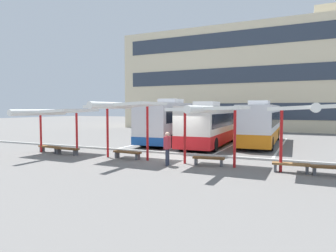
{
  "coord_description": "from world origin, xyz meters",
  "views": [
    {
      "loc": [
        7.3,
        -17.01,
        2.97
      ],
      "look_at": [
        -1.91,
        2.93,
        1.7
      ],
      "focal_mm": 32.26,
      "sensor_mm": 36.0,
      "label": 1
    }
  ],
  "objects_px": {
    "waiting_shelter_2": "(208,110)",
    "bench_5": "(335,169)",
    "coach_bus_0": "(177,121)",
    "bench_3": "(209,159)",
    "bench_0": "(49,148)",
    "bench_4": "(291,165)",
    "waiting_shelter_1": "(124,107)",
    "coach_bus_2": "(261,125)",
    "bench_2": "(127,153)",
    "waiting_shelter_0": "(54,113)",
    "coach_bus_1": "(211,126)",
    "waiting_passenger_0": "(167,146)",
    "bench_1": "(67,150)",
    "waiting_shelter_3": "(314,109)"
  },
  "relations": [
    {
      "from": "waiting_shelter_3",
      "to": "bench_4",
      "type": "xyz_separation_m",
      "value": [
        -0.9,
        0.3,
        -2.61
      ]
    },
    {
      "from": "coach_bus_1",
      "to": "waiting_shelter_2",
      "type": "relative_size",
      "value": 2.22
    },
    {
      "from": "bench_4",
      "to": "bench_2",
      "type": "bearing_deg",
      "value": 179.28
    },
    {
      "from": "coach_bus_0",
      "to": "waiting_shelter_1",
      "type": "distance_m",
      "value": 10.68
    },
    {
      "from": "waiting_passenger_0",
      "to": "bench_1",
      "type": "bearing_deg",
      "value": 175.2
    },
    {
      "from": "waiting_shelter_1",
      "to": "bench_5",
      "type": "relative_size",
      "value": 2.49
    },
    {
      "from": "coach_bus_1",
      "to": "waiting_shelter_0",
      "type": "relative_size",
      "value": 2.0
    },
    {
      "from": "waiting_shelter_0",
      "to": "waiting_shelter_3",
      "type": "height_order",
      "value": "waiting_shelter_3"
    },
    {
      "from": "coach_bus_0",
      "to": "bench_5",
      "type": "xyz_separation_m",
      "value": [
        11.94,
        -10.4,
        -1.46
      ]
    },
    {
      "from": "waiting_shelter_2",
      "to": "bench_3",
      "type": "relative_size",
      "value": 2.79
    },
    {
      "from": "bench_4",
      "to": "bench_5",
      "type": "distance_m",
      "value": 1.8
    },
    {
      "from": "bench_4",
      "to": "waiting_passenger_0",
      "type": "height_order",
      "value": "waiting_passenger_0"
    },
    {
      "from": "coach_bus_1",
      "to": "waiting_shelter_1",
      "type": "height_order",
      "value": "coach_bus_1"
    },
    {
      "from": "waiting_shelter_0",
      "to": "bench_3",
      "type": "bearing_deg",
      "value": 2.24
    },
    {
      "from": "bench_0",
      "to": "bench_1",
      "type": "distance_m",
      "value": 1.82
    },
    {
      "from": "waiting_shelter_3",
      "to": "bench_3",
      "type": "bearing_deg",
      "value": 175.34
    },
    {
      "from": "coach_bus_1",
      "to": "bench_2",
      "type": "xyz_separation_m",
      "value": [
        -2.62,
        -8.32,
        -1.26
      ]
    },
    {
      "from": "bench_2",
      "to": "waiting_shelter_2",
      "type": "relative_size",
      "value": 0.39
    },
    {
      "from": "bench_3",
      "to": "waiting_shelter_0",
      "type": "bearing_deg",
      "value": -177.76
    },
    {
      "from": "bench_0",
      "to": "bench_4",
      "type": "height_order",
      "value": "same"
    },
    {
      "from": "bench_5",
      "to": "waiting_passenger_0",
      "type": "bearing_deg",
      "value": -174.17
    },
    {
      "from": "bench_0",
      "to": "waiting_shelter_2",
      "type": "height_order",
      "value": "waiting_shelter_2"
    },
    {
      "from": "bench_5",
      "to": "waiting_shelter_0",
      "type": "bearing_deg",
      "value": -179.03
    },
    {
      "from": "waiting_shelter_2",
      "to": "bench_3",
      "type": "bearing_deg",
      "value": 90.0
    },
    {
      "from": "bench_1",
      "to": "bench_3",
      "type": "relative_size",
      "value": 1.05
    },
    {
      "from": "coach_bus_0",
      "to": "bench_3",
      "type": "height_order",
      "value": "coach_bus_0"
    },
    {
      "from": "bench_1",
      "to": "waiting_passenger_0",
      "type": "relative_size",
      "value": 1.0
    },
    {
      "from": "coach_bus_1",
      "to": "bench_4",
      "type": "height_order",
      "value": "coach_bus_1"
    },
    {
      "from": "bench_2",
      "to": "coach_bus_1",
      "type": "bearing_deg",
      "value": 72.56
    },
    {
      "from": "waiting_shelter_0",
      "to": "bench_4",
      "type": "xyz_separation_m",
      "value": [
        14.26,
        0.31,
        -2.38
      ]
    },
    {
      "from": "waiting_shelter_2",
      "to": "bench_5",
      "type": "height_order",
      "value": "waiting_shelter_2"
    },
    {
      "from": "coach_bus_0",
      "to": "coach_bus_2",
      "type": "xyz_separation_m",
      "value": [
        7.27,
        0.7,
        -0.16
      ]
    },
    {
      "from": "waiting_shelter_0",
      "to": "bench_2",
      "type": "bearing_deg",
      "value": 4.58
    },
    {
      "from": "coach_bus_1",
      "to": "bench_5",
      "type": "relative_size",
      "value": 5.22
    },
    {
      "from": "coach_bus_1",
      "to": "waiting_shelter_2",
      "type": "bearing_deg",
      "value": -74.4
    },
    {
      "from": "bench_0",
      "to": "bench_3",
      "type": "height_order",
      "value": "same"
    },
    {
      "from": "waiting_shelter_1",
      "to": "waiting_shelter_2",
      "type": "height_order",
      "value": "waiting_shelter_1"
    },
    {
      "from": "coach_bus_0",
      "to": "waiting_shelter_3",
      "type": "distance_m",
      "value": 15.39
    },
    {
      "from": "coach_bus_2",
      "to": "waiting_passenger_0",
      "type": "distance_m",
      "value": 12.29
    },
    {
      "from": "bench_1",
      "to": "bench_4",
      "type": "height_order",
      "value": "same"
    },
    {
      "from": "waiting_shelter_1",
      "to": "waiting_shelter_3",
      "type": "distance_m",
      "value": 9.91
    },
    {
      "from": "bench_2",
      "to": "bench_3",
      "type": "relative_size",
      "value": 1.1
    },
    {
      "from": "waiting_shelter_1",
      "to": "bench_5",
      "type": "xyz_separation_m",
      "value": [
        10.81,
        0.15,
        -2.75
      ]
    },
    {
      "from": "bench_0",
      "to": "bench_4",
      "type": "distance_m",
      "value": 15.16
    },
    {
      "from": "bench_2",
      "to": "bench_3",
      "type": "height_order",
      "value": "same"
    },
    {
      "from": "coach_bus_2",
      "to": "bench_2",
      "type": "relative_size",
      "value": 6.01
    },
    {
      "from": "waiting_shelter_1",
      "to": "coach_bus_2",
      "type": "bearing_deg",
      "value": 61.35
    },
    {
      "from": "waiting_shelter_0",
      "to": "coach_bus_1",
      "type": "bearing_deg",
      "value": 48.03
    },
    {
      "from": "waiting_shelter_2",
      "to": "waiting_passenger_0",
      "type": "xyz_separation_m",
      "value": [
        -1.95,
        -0.66,
        -1.85
      ]
    },
    {
      "from": "coach_bus_1",
      "to": "bench_0",
      "type": "height_order",
      "value": "coach_bus_1"
    }
  ]
}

